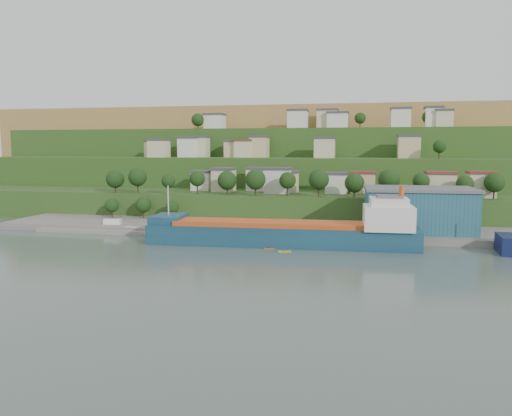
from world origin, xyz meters
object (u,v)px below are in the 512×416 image
(warehouse, at_px, (419,209))
(caravan, at_px, (112,223))
(cargo_ship_near, at_px, (290,234))
(kayak_orange, at_px, (269,248))

(warehouse, height_order, caravan, warehouse)
(caravan, bearing_deg, warehouse, -4.04)
(cargo_ship_near, distance_m, kayak_orange, 8.05)
(warehouse, distance_m, kayak_orange, 47.70)
(cargo_ship_near, distance_m, caravan, 60.11)
(cargo_ship_near, bearing_deg, kayak_orange, -128.80)
(cargo_ship_near, bearing_deg, warehouse, 25.50)
(kayak_orange, bearing_deg, cargo_ship_near, 51.70)
(warehouse, bearing_deg, kayak_orange, -150.31)
(caravan, bearing_deg, cargo_ship_near, -19.96)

